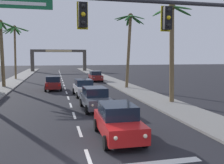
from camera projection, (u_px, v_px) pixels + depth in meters
ground_plane at (90, 163)px, 9.23m from camera, size 220.00×220.00×0.00m
sidewalk_right at (130, 89)px, 30.36m from camera, size 3.20×110.00×0.14m
lane_markings at (70, 91)px, 28.35m from camera, size 4.28×86.57×0.01m
traffic_signal_mast at (169, 33)px, 10.14m from camera, size 10.46×0.41×6.85m
sedan_lead_at_stop_bar at (118, 121)px, 12.00m from camera, size 2.01×4.48×1.68m
sedan_third_in_queue at (95, 98)px, 18.57m from camera, size 2.07×4.50×1.68m
sedan_fifth_in_queue at (84, 87)px, 25.14m from camera, size 2.09×4.50×1.68m
sedan_oncoming_far at (53, 83)px, 29.54m from camera, size 1.96×4.46×1.68m
sedan_parked_nearest_kerb at (95, 76)px, 40.15m from camera, size 1.98×4.46×1.68m
palm_left_third at (1, 42)px, 31.40m from camera, size 4.15×3.92×8.68m
palm_left_farthest at (15, 40)px, 42.31m from camera, size 4.81×4.48×9.36m
palm_right_second at (172, 37)px, 20.57m from camera, size 3.70×3.69×8.40m
palm_right_third at (129, 36)px, 30.46m from camera, size 3.87×3.88×9.33m
town_gateway_arch at (59, 57)px, 67.44m from camera, size 14.96×0.90×5.98m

